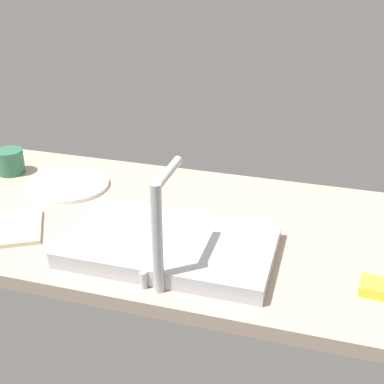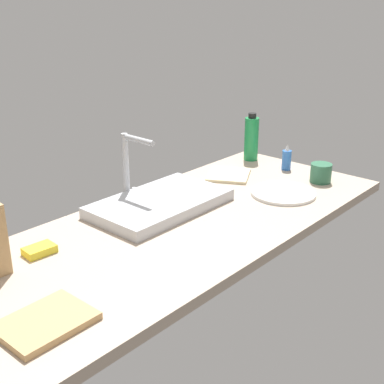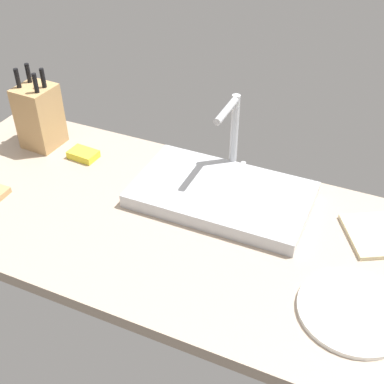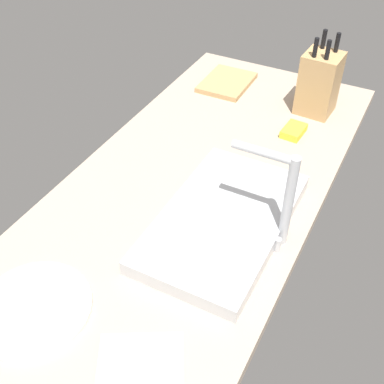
{
  "view_description": "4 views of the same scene",
  "coord_description": "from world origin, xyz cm",
  "views": [
    {
      "loc": [
        -30.24,
        113.79,
        73.08
      ],
      "look_at": [
        3.33,
        -1.27,
        12.51
      ],
      "focal_mm": 48.54,
      "sensor_mm": 36.0,
      "label": 1
    },
    {
      "loc": [
        -116.9,
        -108.54,
        76.31
      ],
      "look_at": [
        6.49,
        0.63,
        12.67
      ],
      "focal_mm": 48.58,
      "sensor_mm": 36.0,
      "label": 2
    },
    {
      "loc": [
        42.3,
        -92.02,
        92.81
      ],
      "look_at": [
        -0.69,
        4.52,
        11.5
      ],
      "focal_mm": 47.0,
      "sensor_mm": 36.0,
      "label": 3
    },
    {
      "loc": [
        85.14,
        47.26,
        91.53
      ],
      "look_at": [
        3.25,
        4.7,
        10.81
      ],
      "focal_mm": 45.55,
      "sensor_mm": 36.0,
      "label": 4
    }
  ],
  "objects": [
    {
      "name": "dinner_plate",
      "position": [
        45.67,
        -11.55,
        4.1
      ],
      "size": [
        24.9,
        24.9,
        1.2
      ],
      "primitive_type": "cylinder",
      "color": "white",
      "rests_on": "countertop_slab"
    },
    {
      "name": "dish_towel",
      "position": [
        48.49,
        17.07,
        4.1
      ],
      "size": [
        24.39,
        23.68,
        1.2
      ],
      "primitive_type": "cube",
      "rotation": [
        0.0,
        0.0,
        0.51
      ],
      "color": "beige",
      "rests_on": "countertop_slab"
    },
    {
      "name": "sink_basin",
      "position": [
        4.28,
        13.96,
        5.53
      ],
      "size": [
        49.49,
        28.86,
        4.06
      ],
      "primitive_type": "cube",
      "color": "#B7BABF",
      "rests_on": "countertop_slab"
    },
    {
      "name": "dish_sponge",
      "position": [
        -44.0,
        16.46,
        4.7
      ],
      "size": [
        9.4,
        6.62,
        2.4
      ],
      "primitive_type": "cube",
      "rotation": [
        0.0,
        0.0,
        -0.07
      ],
      "color": "yellow",
      "rests_on": "countertop_slab"
    },
    {
      "name": "countertop_slab",
      "position": [
        0.0,
        0.0,
        1.75
      ],
      "size": [
        167.58,
        67.83,
        3.5
      ],
      "primitive_type": "cube",
      "color": "tan",
      "rests_on": "ground"
    },
    {
      "name": "faucet",
      "position": [
        2.13,
        26.95,
        18.99
      ],
      "size": [
        5.5,
        15.76,
        25.64
      ],
      "color": "#B7BABF",
      "rests_on": "countertop_slab"
    },
    {
      "name": "knife_block",
      "position": [
        -60.46,
        18.23,
        13.99
      ],
      "size": [
        11.67,
        12.14,
        26.63
      ],
      "rotation": [
        0.0,
        0.0,
        -0.06
      ],
      "color": "tan",
      "rests_on": "countertop_slab"
    }
  ]
}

